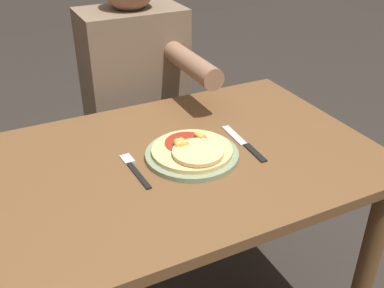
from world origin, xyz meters
TOP-DOWN VIEW (x-y plane):
  - dining_table at (0.00, 0.00)m, footprint 1.03×0.72m
  - plate at (0.01, -0.02)m, footprint 0.25×0.25m
  - pizza at (0.01, -0.02)m, footprint 0.22×0.22m
  - fork at (-0.15, -0.00)m, footprint 0.03×0.18m
  - knife at (0.17, -0.02)m, footprint 0.03×0.22m
  - person_diner at (0.06, 0.55)m, footprint 0.37×0.52m

SIDE VIEW (x-z plane):
  - dining_table at x=0.00m, z-range 0.23..0.96m
  - person_diner at x=0.06m, z-range 0.10..1.26m
  - fork at x=-0.15m, z-range 0.72..0.73m
  - knife at x=0.17m, z-range 0.72..0.73m
  - plate at x=0.01m, z-range 0.72..0.74m
  - pizza at x=0.01m, z-range 0.73..0.76m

